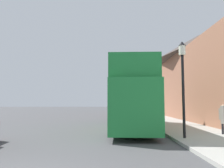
{
  "coord_description": "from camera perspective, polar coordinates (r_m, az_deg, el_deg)",
  "views": [
    {
      "loc": [
        2.47,
        -4.42,
        1.78
      ],
      "look_at": [
        2.44,
        9.63,
        2.99
      ],
      "focal_mm": 35.0,
      "sensor_mm": 36.0,
      "label": 1
    }
  ],
  "objects": [
    {
      "name": "brick_terrace_rear",
      "position": [
        26.57,
        21.63,
        1.77
      ],
      "size": [
        6.0,
        24.92,
        9.43
      ],
      "color": "#9E664C",
      "rests_on": "ground_plane"
    },
    {
      "name": "sidewalk",
      "position": [
        22.99,
        12.37,
        -9.07
      ],
      "size": [
        3.85,
        108.0,
        0.14
      ],
      "color": "#ADAAA3",
      "rests_on": "ground_plane"
    },
    {
      "name": "lamp_post_second",
      "position": [
        18.34,
        10.38,
        0.49
      ],
      "size": [
        0.35,
        0.35,
        4.87
      ],
      "color": "black",
      "rests_on": "sidewalk"
    },
    {
      "name": "lamp_post_nearest",
      "position": [
        11.03,
        18.11,
        3.39
      ],
      "size": [
        0.35,
        0.35,
        4.61
      ],
      "color": "black",
      "rests_on": "sidewalk"
    },
    {
      "name": "tour_bus",
      "position": [
        15.06,
        4.94,
        -4.54
      ],
      "size": [
        2.9,
        10.83,
        4.14
      ],
      "rotation": [
        0.0,
        0.0,
        -0.04
      ],
      "color": "#1E7A38",
      "rests_on": "ground_plane"
    },
    {
      "name": "ground_plane",
      "position": [
        25.6,
        -5.48,
        -8.89
      ],
      "size": [
        144.0,
        144.0,
        0.0
      ],
      "primitive_type": "plane",
      "color": "#4C4C4F"
    },
    {
      "name": "parked_car_ahead_of_bus",
      "position": [
        23.12,
        4.48,
        -7.68
      ],
      "size": [
        2.04,
        4.23,
        1.4
      ],
      "rotation": [
        0.0,
        0.0,
        0.06
      ],
      "color": "black",
      "rests_on": "ground_plane"
    },
    {
      "name": "pedestrian_third",
      "position": [
        13.03,
        27.29,
        -7.49
      ],
      "size": [
        0.41,
        0.22,
        1.55
      ],
      "color": "#232328",
      "rests_on": "sidewalk"
    }
  ]
}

